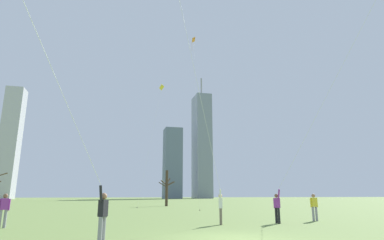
% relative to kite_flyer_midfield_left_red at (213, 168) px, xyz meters
% --- Properties ---
extents(ground_plane, '(400.00, 400.00, 0.00)m').
position_rel_kite_flyer_midfield_left_red_xyz_m(ground_plane, '(-0.78, -4.64, -2.91)').
color(ground_plane, olive).
extents(kite_flyer_midfield_left_red, '(5.22, 6.08, 14.90)m').
position_rel_kite_flyer_midfield_left_red_xyz_m(kite_flyer_midfield_left_red, '(0.00, 0.00, 0.00)').
color(kite_flyer_midfield_left_red, '#726656').
rests_on(kite_flyer_midfield_left_red, ground).
extents(kite_flyer_foreground_right_white, '(7.48, 13.53, 16.93)m').
position_rel_kite_flyer_midfield_left_red_xyz_m(kite_flyer_foreground_right_white, '(-6.99, -7.62, 1.73)').
color(kite_flyer_foreground_right_white, gray).
rests_on(kite_flyer_foreground_right_white, ground).
extents(kite_flyer_far_back_pink, '(4.57, 11.39, 17.54)m').
position_rel_kite_flyer_midfield_left_red_xyz_m(kite_flyer_far_back_pink, '(4.59, -0.70, 0.23)').
color(kite_flyer_far_back_pink, black).
rests_on(kite_flyer_far_back_pink, ground).
extents(bystander_far_off_by_trees, '(0.51, 0.22, 1.62)m').
position_rel_kite_flyer_midfield_left_red_xyz_m(bystander_far_off_by_trees, '(7.07, 1.73, -2.01)').
color(bystander_far_off_by_trees, gray).
rests_on(bystander_far_off_by_trees, ground).
extents(bystander_strolling_midfield, '(0.48, 0.32, 1.62)m').
position_rel_kite_flyer_midfield_left_red_xyz_m(bystander_strolling_midfield, '(-10.14, 1.74, -2.01)').
color(bystander_strolling_midfield, gray).
rests_on(bystander_strolling_midfield, ground).
extents(distant_kite_low_near_trees_orange, '(0.69, 4.39, 21.56)m').
position_rel_kite_flyer_midfield_left_red_xyz_m(distant_kite_low_near_trees_orange, '(4.08, 19.64, 15.85)').
color(distant_kite_low_near_trees_orange, orange).
rests_on(distant_kite_low_near_trees_orange, ground).
extents(distant_kite_drifting_right_yellow, '(2.78, 2.04, 15.63)m').
position_rel_kite_flyer_midfield_left_red_xyz_m(distant_kite_drifting_right_yellow, '(0.19, 22.95, 10.36)').
color(distant_kite_drifting_right_yellow, yellow).
rests_on(distant_kite_drifting_right_yellow, ground).
extents(bare_tree_leftmost, '(2.56, 1.84, 5.04)m').
position_rel_kite_flyer_midfield_left_red_xyz_m(bare_tree_leftmost, '(2.61, 29.83, -0.28)').
color(bare_tree_leftmost, '#423326').
rests_on(bare_tree_leftmost, ground).
extents(skyline_mid_tower_left, '(7.30, 11.40, 58.50)m').
position_rel_kite_flyer_midfield_left_red_xyz_m(skyline_mid_tower_left, '(35.53, 126.70, 21.58)').
color(skyline_mid_tower_left, gray).
rests_on(skyline_mid_tower_left, ground).
extents(skyline_wide_slab, '(7.73, 7.99, 31.08)m').
position_rel_kite_flyer_midfield_left_red_xyz_m(skyline_wide_slab, '(20.77, 123.02, 12.63)').
color(skyline_wide_slab, slate).
rests_on(skyline_wide_slab, ground).
extents(skyline_short_annex, '(6.71, 7.50, 44.82)m').
position_rel_kite_flyer_midfield_left_red_xyz_m(skyline_short_annex, '(-45.78, 123.20, 19.50)').
color(skyline_short_annex, '#B2B2B7').
rests_on(skyline_short_annex, ground).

